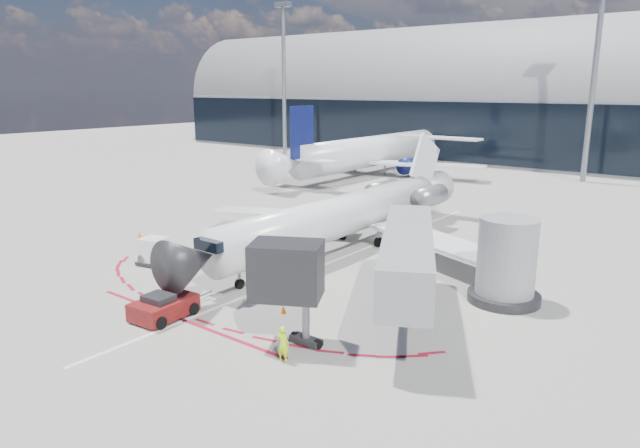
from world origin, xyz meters
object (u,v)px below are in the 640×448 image
Objects in this scene: regional_jet at (349,213)px; uld_container at (154,252)px; ramp_worker at (283,344)px; pushback_tug at (164,307)px.

regional_jet reaches higher than uld_container.
regional_jet is 19.01× the size of ramp_worker.
ramp_worker is (8.15, 0.14, 0.23)m from pushback_tug.
ramp_worker is at bearing -64.08° from regional_jet.
regional_jet is 13.42× the size of uld_container.
uld_container reaches higher than pushback_tug.
regional_jet is at bearing -73.34° from ramp_worker.
ramp_worker is 16.94m from uld_container.
regional_jet is 5.98× the size of pushback_tug.
uld_container is at bearing -124.36° from regional_jet.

